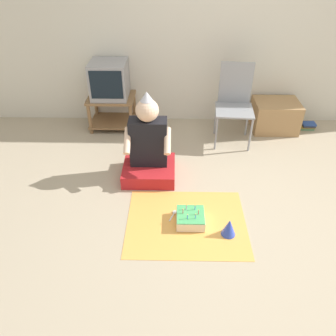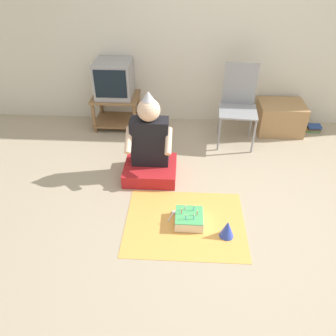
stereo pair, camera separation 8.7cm
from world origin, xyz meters
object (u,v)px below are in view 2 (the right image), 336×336
(party_hat_blue, at_px, (227,229))
(cardboard_box_stack, at_px, (280,117))
(birthday_cake, at_px, (189,218))
(folding_chair, at_px, (239,101))
(person_seated, at_px, (150,150))
(tv, at_px, (114,79))
(book_pile, at_px, (313,128))

(party_hat_blue, bearing_deg, cardboard_box_stack, 66.36)
(cardboard_box_stack, bearing_deg, party_hat_blue, -113.64)
(birthday_cake, height_order, party_hat_blue, party_hat_blue)
(folding_chair, distance_m, person_seated, 1.26)
(tv, relative_size, folding_chair, 0.48)
(book_pile, height_order, party_hat_blue, party_hat_blue)
(person_seated, relative_size, birthday_cake, 3.76)
(party_hat_blue, bearing_deg, book_pile, 55.91)
(book_pile, xyz_separation_m, party_hat_blue, (-1.28, -1.89, 0.04))
(folding_chair, bearing_deg, person_seated, -140.53)
(person_seated, bearing_deg, folding_chair, 39.47)
(folding_chair, height_order, party_hat_blue, folding_chair)
(tv, bearing_deg, birthday_cake, -61.87)
(person_seated, bearing_deg, book_pile, 27.62)
(birthday_cake, bearing_deg, book_pile, 47.65)
(cardboard_box_stack, distance_m, book_pile, 0.48)
(folding_chair, xyz_separation_m, party_hat_blue, (-0.23, -1.63, -0.43))
(folding_chair, height_order, book_pile, folding_chair)
(tv, relative_size, birthday_cake, 1.80)
(tv, height_order, party_hat_blue, tv)
(folding_chair, height_order, cardboard_box_stack, folding_chair)
(book_pile, bearing_deg, party_hat_blue, -124.09)
(cardboard_box_stack, xyz_separation_m, book_pile, (0.45, 0.01, -0.15))
(tv, xyz_separation_m, book_pile, (2.55, -0.02, -0.59))
(birthday_cake, bearing_deg, folding_chair, 69.72)
(person_seated, height_order, birthday_cake, person_seated)
(folding_chair, xyz_separation_m, person_seated, (-0.96, -0.79, -0.21))
(tv, distance_m, cardboard_box_stack, 2.14)
(folding_chair, bearing_deg, tv, 169.34)
(folding_chair, xyz_separation_m, cardboard_box_stack, (0.59, 0.25, -0.33))
(folding_chair, bearing_deg, cardboard_box_stack, 23.09)
(person_seated, distance_m, party_hat_blue, 1.13)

